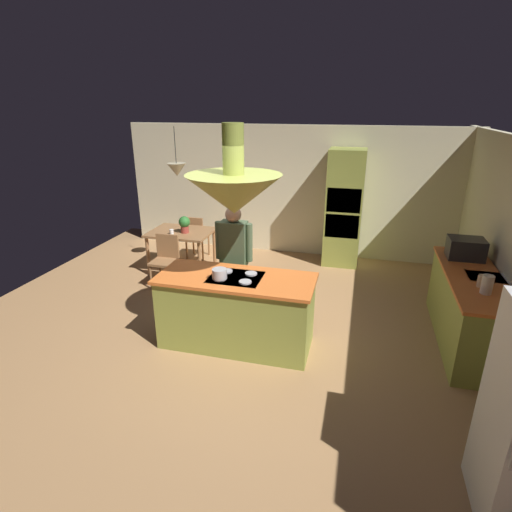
{
  "coord_description": "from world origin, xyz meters",
  "views": [
    {
      "loc": [
        1.41,
        -4.55,
        2.93
      ],
      "look_at": [
        0.1,
        0.4,
        1.0
      ],
      "focal_mm": 28.57,
      "sensor_mm": 36.0,
      "label": 1
    }
  ],
  "objects_px": {
    "canister_sugar": "(482,281)",
    "person_at_island": "(234,256)",
    "chair_by_back_wall": "(196,234)",
    "cooking_pot_on_cooktop": "(219,274)",
    "dining_table": "(181,237)",
    "potted_plant_on_table": "(184,224)",
    "cup_on_table": "(172,232)",
    "kitchen_island": "(236,311)",
    "chair_facing_island": "(166,257)",
    "microwave_on_counter": "(466,248)",
    "canister_flour": "(487,285)",
    "oven_tower": "(344,208)"
  },
  "relations": [
    {
      "from": "potted_plant_on_table",
      "to": "canister_sugar",
      "type": "relative_size",
      "value": 2.13
    },
    {
      "from": "cup_on_table",
      "to": "person_at_island",
      "type": "bearing_deg",
      "value": -38.08
    },
    {
      "from": "person_at_island",
      "to": "cooking_pot_on_cooktop",
      "type": "bearing_deg",
      "value": -84.64
    },
    {
      "from": "chair_by_back_wall",
      "to": "cooking_pot_on_cooktop",
      "type": "height_order",
      "value": "cooking_pot_on_cooktop"
    },
    {
      "from": "canister_sugar",
      "to": "chair_facing_island",
      "type": "bearing_deg",
      "value": 167.67
    },
    {
      "from": "kitchen_island",
      "to": "chair_facing_island",
      "type": "xyz_separation_m",
      "value": [
        -1.7,
        1.45,
        0.03
      ]
    },
    {
      "from": "potted_plant_on_table",
      "to": "microwave_on_counter",
      "type": "xyz_separation_m",
      "value": [
        4.43,
        -0.61,
        0.15
      ]
    },
    {
      "from": "oven_tower",
      "to": "cup_on_table",
      "type": "distance_m",
      "value": 3.19
    },
    {
      "from": "chair_by_back_wall",
      "to": "dining_table",
      "type": "bearing_deg",
      "value": 90.0
    },
    {
      "from": "person_at_island",
      "to": "cup_on_table",
      "type": "height_order",
      "value": "person_at_island"
    },
    {
      "from": "cup_on_table",
      "to": "microwave_on_counter",
      "type": "relative_size",
      "value": 0.2
    },
    {
      "from": "person_at_island",
      "to": "canister_sugar",
      "type": "xyz_separation_m",
      "value": [
        3.08,
        -0.22,
        0.06
      ]
    },
    {
      "from": "potted_plant_on_table",
      "to": "canister_sugar",
      "type": "xyz_separation_m",
      "value": [
        4.43,
        -1.58,
        0.08
      ]
    },
    {
      "from": "kitchen_island",
      "to": "canister_flour",
      "type": "bearing_deg",
      "value": 5.61
    },
    {
      "from": "chair_by_back_wall",
      "to": "potted_plant_on_table",
      "type": "bearing_deg",
      "value": 98.71
    },
    {
      "from": "potted_plant_on_table",
      "to": "canister_sugar",
      "type": "height_order",
      "value": "canister_sugar"
    },
    {
      "from": "cup_on_table",
      "to": "canister_sugar",
      "type": "bearing_deg",
      "value": -17.18
    },
    {
      "from": "cup_on_table",
      "to": "cooking_pot_on_cooktop",
      "type": "distance_m",
      "value": 2.59
    },
    {
      "from": "potted_plant_on_table",
      "to": "canister_sugar",
      "type": "distance_m",
      "value": 4.7
    },
    {
      "from": "dining_table",
      "to": "chair_by_back_wall",
      "type": "bearing_deg",
      "value": 90.0
    },
    {
      "from": "dining_table",
      "to": "potted_plant_on_table",
      "type": "bearing_deg",
      "value": -29.89
    },
    {
      "from": "cup_on_table",
      "to": "canister_flour",
      "type": "distance_m",
      "value": 4.89
    },
    {
      "from": "canister_sugar",
      "to": "microwave_on_counter",
      "type": "relative_size",
      "value": 0.31
    },
    {
      "from": "chair_by_back_wall",
      "to": "cup_on_table",
      "type": "distance_m",
      "value": 0.92
    },
    {
      "from": "chair_by_back_wall",
      "to": "cup_on_table",
      "type": "xyz_separation_m",
      "value": [
        -0.08,
        -0.86,
        0.3
      ]
    },
    {
      "from": "dining_table",
      "to": "person_at_island",
      "type": "height_order",
      "value": "person_at_island"
    },
    {
      "from": "canister_sugar",
      "to": "person_at_island",
      "type": "bearing_deg",
      "value": 175.89
    },
    {
      "from": "cooking_pot_on_cooktop",
      "to": "person_at_island",
      "type": "bearing_deg",
      "value": 95.36
    },
    {
      "from": "chair_by_back_wall",
      "to": "potted_plant_on_table",
      "type": "distance_m",
      "value": 0.84
    },
    {
      "from": "potted_plant_on_table",
      "to": "microwave_on_counter",
      "type": "distance_m",
      "value": 4.48
    },
    {
      "from": "potted_plant_on_table",
      "to": "cup_on_table",
      "type": "xyz_separation_m",
      "value": [
        -0.18,
        -0.15,
        -0.12
      ]
    },
    {
      "from": "canister_flour",
      "to": "canister_sugar",
      "type": "relative_size",
      "value": 1.53
    },
    {
      "from": "kitchen_island",
      "to": "microwave_on_counter",
      "type": "height_order",
      "value": "microwave_on_counter"
    },
    {
      "from": "microwave_on_counter",
      "to": "cooking_pot_on_cooktop",
      "type": "bearing_deg",
      "value": -152.6
    },
    {
      "from": "chair_facing_island",
      "to": "canister_flour",
      "type": "height_order",
      "value": "canister_flour"
    },
    {
      "from": "cooking_pot_on_cooktop",
      "to": "potted_plant_on_table",
      "type": "bearing_deg",
      "value": 123.44
    },
    {
      "from": "canister_sugar",
      "to": "cooking_pot_on_cooktop",
      "type": "height_order",
      "value": "same"
    },
    {
      "from": "potted_plant_on_table",
      "to": "cooking_pot_on_cooktop",
      "type": "distance_m",
      "value": 2.6
    },
    {
      "from": "canister_flour",
      "to": "microwave_on_counter",
      "type": "distance_m",
      "value": 1.15
    },
    {
      "from": "chair_by_back_wall",
      "to": "chair_facing_island",
      "type": "bearing_deg",
      "value": 90.0
    },
    {
      "from": "canister_flour",
      "to": "canister_sugar",
      "type": "xyz_separation_m",
      "value": [
        0.0,
        0.18,
        -0.04
      ]
    },
    {
      "from": "chair_facing_island",
      "to": "chair_by_back_wall",
      "type": "relative_size",
      "value": 1.0
    },
    {
      "from": "dining_table",
      "to": "cooking_pot_on_cooktop",
      "type": "distance_m",
      "value": 2.73
    },
    {
      "from": "kitchen_island",
      "to": "person_at_island",
      "type": "distance_m",
      "value": 0.86
    },
    {
      "from": "person_at_island",
      "to": "dining_table",
      "type": "bearing_deg",
      "value": 135.87
    },
    {
      "from": "kitchen_island",
      "to": "canister_sugar",
      "type": "relative_size",
      "value": 13.8
    },
    {
      "from": "cup_on_table",
      "to": "cooking_pot_on_cooktop",
      "type": "height_order",
      "value": "cooking_pot_on_cooktop"
    },
    {
      "from": "potted_plant_on_table",
      "to": "canister_flour",
      "type": "bearing_deg",
      "value": -21.65
    },
    {
      "from": "chair_facing_island",
      "to": "cooking_pot_on_cooktop",
      "type": "distance_m",
      "value": 2.27
    },
    {
      "from": "dining_table",
      "to": "cup_on_table",
      "type": "height_order",
      "value": "cup_on_table"
    }
  ]
}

